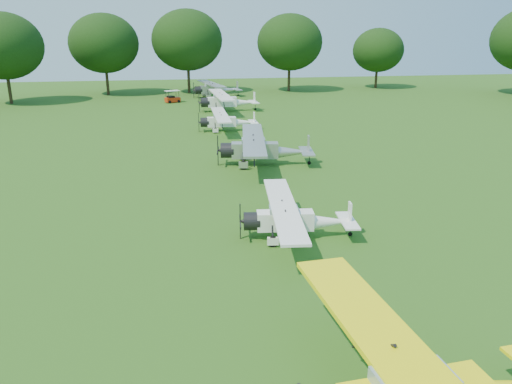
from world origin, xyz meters
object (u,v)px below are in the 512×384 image
at_px(aircraft_5, 226,120).
at_px(aircraft_7, 215,88).
at_px(aircraft_4, 262,148).
at_px(golf_cart, 172,99).
at_px(aircraft_3, 294,217).
at_px(aircraft_6, 226,100).

distance_m(aircraft_5, aircraft_7, 26.68).
xyz_separation_m(aircraft_4, golf_cart, (-6.02, 35.34, -0.77)).
bearing_deg(aircraft_3, aircraft_4, 92.36).
height_order(aircraft_4, aircraft_6, aircraft_6).
bearing_deg(aircraft_3, golf_cart, 102.52).
height_order(aircraft_3, aircraft_5, aircraft_5).
bearing_deg(aircraft_3, aircraft_7, 95.10).
bearing_deg(aircraft_4, aircraft_6, 97.45).
xyz_separation_m(aircraft_3, aircraft_7, (1.56, 54.10, 0.29)).
bearing_deg(aircraft_5, aircraft_7, 87.96).
relative_size(aircraft_7, golf_cart, 5.21).
distance_m(aircraft_4, aircraft_7, 40.28).
height_order(aircraft_4, aircraft_7, aircraft_7).
height_order(aircraft_3, golf_cart, aircraft_3).
relative_size(aircraft_3, aircraft_7, 0.78).
xyz_separation_m(aircraft_4, aircraft_6, (0.50, 26.35, 0.04)).
distance_m(aircraft_5, aircraft_6, 12.80).
xyz_separation_m(aircraft_4, aircraft_5, (-1.07, 13.65, -0.23)).
relative_size(aircraft_5, aircraft_6, 0.80).
height_order(aircraft_6, aircraft_7, aircraft_6).
relative_size(aircraft_4, golf_cart, 5.17).
distance_m(aircraft_3, aircraft_7, 54.12).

